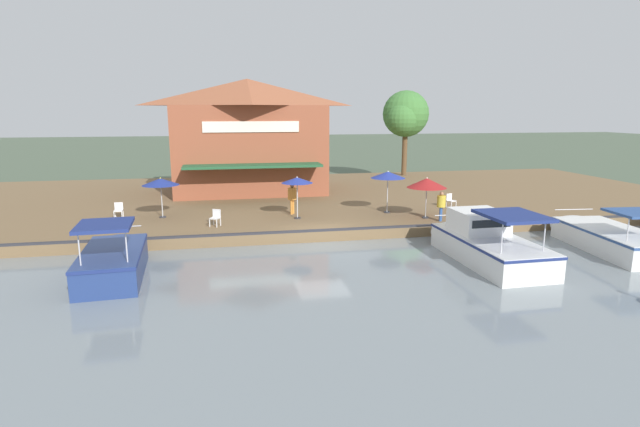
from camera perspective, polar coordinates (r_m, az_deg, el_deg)
ground_plane at (r=24.42m, az=0.26°, el=-3.46°), size 220.00×220.00×0.00m
quay_deck at (r=34.96m, az=-3.32°, el=1.65°), size 22.00×56.00×0.60m
quay_edge_fender at (r=24.36m, az=0.21°, el=-1.93°), size 0.20×50.40×0.10m
waterfront_restaurant at (r=36.76m, az=-8.17°, el=8.88°), size 9.20×10.90×7.99m
patio_umbrella_near_quay_edge at (r=28.49m, az=-17.76°, el=3.47°), size 1.98×1.98×2.22m
patio_umbrella_far_corner at (r=28.67m, az=7.77°, el=4.39°), size 1.96×1.96×2.43m
patio_umbrella_back_row at (r=26.90m, az=-2.63°, el=3.80°), size 1.70×1.70×2.30m
patio_umbrella_by_entrance at (r=27.61m, az=12.12°, el=3.44°), size 2.15×2.15×2.25m
cafe_chair_mid_patio at (r=25.92m, az=-11.85°, el=-0.38°), size 0.60×0.60×0.85m
cafe_chair_beside_entrance at (r=29.41m, az=-22.03°, el=0.43°), size 0.45×0.45×0.85m
cafe_chair_facing_river at (r=31.22m, az=14.68°, el=1.52°), size 0.57×0.57×0.85m
person_near_entrance at (r=27.19m, az=13.69°, el=1.19°), size 0.45×0.45×1.59m
person_at_quay_edge at (r=28.24m, az=-3.20°, el=2.12°), size 0.49×0.49×1.74m
motorboat_fourth_along at (r=21.23m, az=-22.41°, el=-4.72°), size 5.92×2.50×2.38m
motorboat_distant_upstream at (r=26.89m, az=29.74°, el=-2.19°), size 7.17×3.20×2.12m
motorboat_mid_row at (r=22.84m, az=17.97°, el=-2.97°), size 7.30×2.65×2.37m
tree_behind_restaurant at (r=45.64m, az=9.68°, el=11.00°), size 4.30×4.09×7.54m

